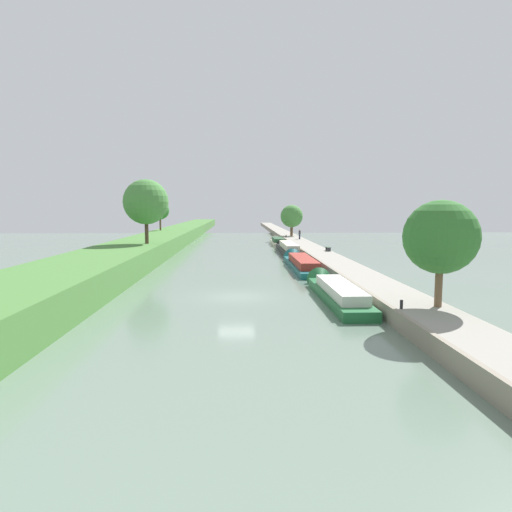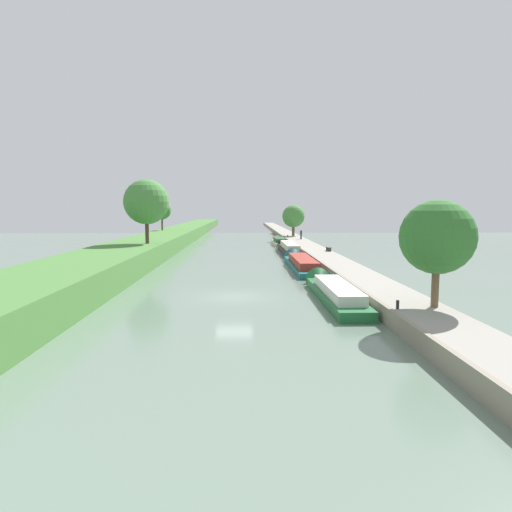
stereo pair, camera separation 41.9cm
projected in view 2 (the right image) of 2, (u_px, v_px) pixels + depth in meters
ground_plane at (234, 297)px, 30.94m from camera, size 160.00×160.00×0.00m
left_grassy_bank at (61, 282)px, 30.48m from camera, size 6.99×260.00×2.14m
right_towpath at (376, 289)px, 31.18m from camera, size 3.21×260.00×0.92m
stone_quay at (352, 289)px, 31.13m from camera, size 0.25×260.00×0.97m
narrowboat_green at (333, 291)px, 30.36m from camera, size 2.08×13.04×1.98m
narrowboat_teal at (301, 263)px, 46.01m from camera, size 2.20×15.37×2.09m
narrowboat_black at (289, 249)px, 61.05m from camera, size 1.94×15.88×2.05m
narrowboat_cream at (279, 242)px, 75.23m from camera, size 1.97×10.24×1.87m
tree_rightbank_near at (437, 237)px, 23.19m from camera, size 3.85×3.85×5.61m
tree_rightbank_midnear at (293, 216)px, 83.74m from camera, size 4.18×4.18×5.77m
tree_leftbank_downstream at (146, 202)px, 49.77m from camera, size 4.99×4.99×7.14m
tree_leftbank_upstream at (162, 210)px, 80.02m from camera, size 3.27×3.27×5.21m
person_walking at (301, 234)px, 74.81m from camera, size 0.34×0.34×1.66m
mooring_bollard_near at (398, 305)px, 23.09m from camera, size 0.16×0.16×0.45m
mooring_bollard_far at (288, 236)px, 79.49m from camera, size 0.16×0.16×0.45m
park_bench at (329, 248)px, 54.39m from camera, size 0.44×1.50×0.47m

